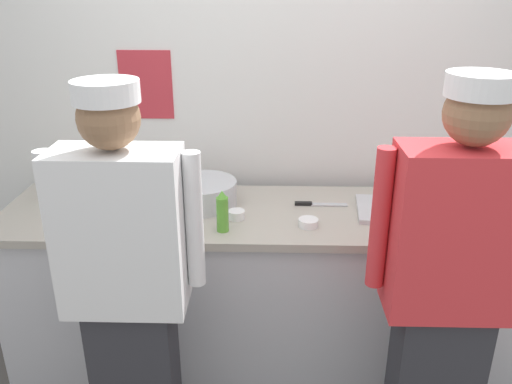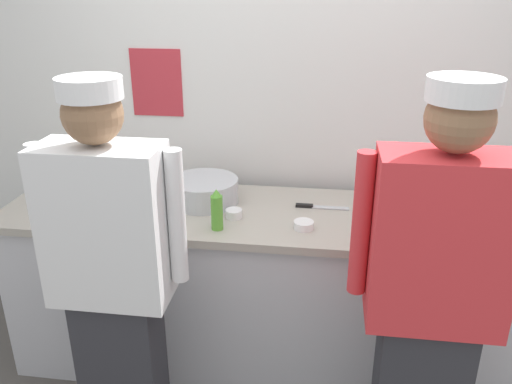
% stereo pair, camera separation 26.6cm
% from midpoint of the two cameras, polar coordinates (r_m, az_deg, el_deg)
% --- Properties ---
extents(wall_back, '(4.38, 0.11, 2.75)m').
position_cam_midpoint_polar(wall_back, '(2.97, 5.60, 9.58)').
color(wall_back, silver).
rests_on(wall_back, ground).
extents(prep_counter, '(2.79, 0.71, 0.92)m').
position_cam_midpoint_polar(prep_counter, '(2.88, 4.47, -10.63)').
color(prep_counter, silver).
rests_on(prep_counter, ground).
extents(chef_near_left, '(0.62, 0.24, 1.71)m').
position_cam_midpoint_polar(chef_near_left, '(2.18, -12.05, -8.92)').
color(chef_near_left, '#2D2D33').
rests_on(chef_near_left, ground).
extents(chef_center, '(0.62, 0.24, 1.74)m').
position_cam_midpoint_polar(chef_center, '(2.12, 22.23, -10.65)').
color(chef_center, '#2D2D33').
rests_on(chef_center, ground).
extents(plate_stack_front, '(0.24, 0.24, 0.06)m').
position_cam_midpoint_polar(plate_stack_front, '(2.74, -11.63, -1.19)').
color(plate_stack_front, white).
rests_on(plate_stack_front, prep_counter).
extents(mixing_bowl_steel, '(0.36, 0.36, 0.13)m').
position_cam_midpoint_polar(mixing_bowl_steel, '(2.75, -2.93, 0.08)').
color(mixing_bowl_steel, '#B7BABF').
rests_on(mixing_bowl_steel, prep_counter).
extents(sheet_tray, '(0.56, 0.38, 0.02)m').
position_cam_midpoint_polar(sheet_tray, '(2.71, 19.47, -2.77)').
color(sheet_tray, '#B7BABF').
rests_on(sheet_tray, prep_counter).
extents(squeeze_bottle_primary, '(0.06, 0.06, 0.19)m').
position_cam_midpoint_polar(squeeze_bottle_primary, '(2.99, -17.66, 1.44)').
color(squeeze_bottle_primary, '#56A333').
rests_on(squeeze_bottle_primary, prep_counter).
extents(squeeze_bottle_secondary, '(0.06, 0.06, 0.20)m').
position_cam_midpoint_polar(squeeze_bottle_secondary, '(2.44, -1.18, -2.06)').
color(squeeze_bottle_secondary, '#56A333').
rests_on(squeeze_bottle_secondary, prep_counter).
extents(squeeze_bottle_spare, '(0.06, 0.06, 0.18)m').
position_cam_midpoint_polar(squeeze_bottle_spare, '(3.02, -15.57, 1.81)').
color(squeeze_bottle_spare, red).
rests_on(squeeze_bottle_spare, prep_counter).
extents(ramekin_green_sauce, '(0.09, 0.09, 0.04)m').
position_cam_midpoint_polar(ramekin_green_sauce, '(2.97, -12.40, 0.46)').
color(ramekin_green_sauce, white).
rests_on(ramekin_green_sauce, prep_counter).
extents(ramekin_yellow_sauce, '(0.10, 0.10, 0.04)m').
position_cam_midpoint_polar(ramekin_yellow_sauce, '(2.50, 8.29, -3.62)').
color(ramekin_yellow_sauce, white).
rests_on(ramekin_yellow_sauce, prep_counter).
extents(ramekin_orange_sauce, '(0.08, 0.08, 0.04)m').
position_cam_midpoint_polar(ramekin_orange_sauce, '(2.58, 0.52, -2.41)').
color(ramekin_orange_sauce, white).
rests_on(ramekin_orange_sauce, prep_counter).
extents(chefs_knife, '(0.28, 0.03, 0.02)m').
position_cam_midpoint_polar(chefs_knife, '(2.73, 9.52, -1.66)').
color(chefs_knife, '#B7BABF').
rests_on(chefs_knife, prep_counter).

